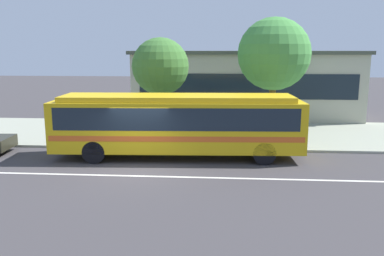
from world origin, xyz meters
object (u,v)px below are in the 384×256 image
Objects in this scene: street_tree_mid_block at (274,54)px; pedestrian_walking_along_curb at (169,122)px; pedestrian_standing_by_tree at (136,124)px; street_tree_near_stop at (160,67)px; transit_bus at (178,122)px; pedestrian_waiting_near_sign at (179,122)px.

pedestrian_walking_along_curb is at bearing -161.44° from street_tree_mid_block.
pedestrian_standing_by_tree is at bearing -162.32° from street_tree_mid_block.
street_tree_near_stop reaches higher than pedestrian_walking_along_curb.
transit_bus reaches higher than pedestrian_waiting_near_sign.
pedestrian_standing_by_tree is at bearing 135.12° from transit_bus.
street_tree_mid_block is (6.26, 0.20, 0.69)m from street_tree_near_stop.
street_tree_mid_block reaches higher than pedestrian_waiting_near_sign.
pedestrian_waiting_near_sign is 6.42m from street_tree_mid_block.
street_tree_mid_block is (5.59, 1.88, 3.52)m from pedestrian_walking_along_curb.
transit_bus is at bearing -44.88° from pedestrian_standing_by_tree.
street_tree_near_stop is at bearing -178.13° from street_tree_mid_block.
pedestrian_standing_by_tree is (-1.66, -0.43, -0.02)m from pedestrian_walking_along_curb.
pedestrian_standing_by_tree is at bearing -165.36° from pedestrian_walking_along_curb.
pedestrian_walking_along_curb is 6.87m from street_tree_mid_block.
transit_bus is 6.59× the size of pedestrian_walking_along_curb.
pedestrian_waiting_near_sign is at bearing 10.75° from pedestrian_walking_along_curb.
street_tree_mid_block is (4.81, 4.74, 2.97)m from transit_bus.
pedestrian_waiting_near_sign reaches higher than pedestrian_standing_by_tree.
pedestrian_walking_along_curb is 3.36m from street_tree_near_stop.
pedestrian_walking_along_curb is (-0.54, -0.10, 0.02)m from pedestrian_waiting_near_sign.
transit_bus is 1.73× the size of street_tree_mid_block.
street_tree_mid_block is at bearing 19.36° from pedestrian_waiting_near_sign.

